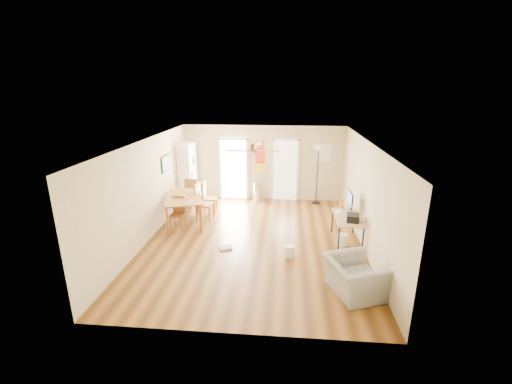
# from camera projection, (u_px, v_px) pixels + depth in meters

# --- Properties ---
(floor) EXTENTS (7.00, 7.00, 0.00)m
(floor) POSITION_uv_depth(u_px,v_px,m) (254.00, 241.00, 8.91)
(floor) COLOR brown
(floor) RESTS_ON ground
(ceiling) EXTENTS (5.50, 7.00, 0.00)m
(ceiling) POSITION_uv_depth(u_px,v_px,m) (254.00, 142.00, 8.13)
(ceiling) COLOR silver
(ceiling) RESTS_ON floor
(wall_back) EXTENTS (5.50, 0.04, 2.60)m
(wall_back) POSITION_uv_depth(u_px,v_px,m) (263.00, 163.00, 11.85)
(wall_back) COLOR beige
(wall_back) RESTS_ON floor
(wall_front) EXTENTS (5.50, 0.04, 2.60)m
(wall_front) POSITION_uv_depth(u_px,v_px,m) (232.00, 263.00, 5.20)
(wall_front) COLOR beige
(wall_front) RESTS_ON floor
(wall_left) EXTENTS (0.04, 7.00, 2.60)m
(wall_left) POSITION_uv_depth(u_px,v_px,m) (147.00, 191.00, 8.76)
(wall_left) COLOR beige
(wall_left) RESTS_ON floor
(wall_right) EXTENTS (0.04, 7.00, 2.60)m
(wall_right) POSITION_uv_depth(u_px,v_px,m) (366.00, 197.00, 8.29)
(wall_right) COLOR beige
(wall_right) RESTS_ON floor
(crown_molding) EXTENTS (5.50, 7.00, 0.08)m
(crown_molding) POSITION_uv_depth(u_px,v_px,m) (254.00, 143.00, 8.14)
(crown_molding) COLOR white
(crown_molding) RESTS_ON wall_back
(kitchen_doorway) EXTENTS (0.90, 0.10, 2.10)m
(kitchen_doorway) POSITION_uv_depth(u_px,v_px,m) (234.00, 169.00, 12.00)
(kitchen_doorway) COLOR white
(kitchen_doorway) RESTS_ON wall_back
(bathroom_doorway) EXTENTS (0.80, 0.10, 2.10)m
(bathroom_doorway) POSITION_uv_depth(u_px,v_px,m) (285.00, 171.00, 11.84)
(bathroom_doorway) COLOR white
(bathroom_doorway) RESTS_ON wall_back
(wall_decal) EXTENTS (0.46, 0.03, 1.10)m
(wall_decal) POSITION_uv_depth(u_px,v_px,m) (260.00, 156.00, 11.76)
(wall_decal) COLOR red
(wall_decal) RESTS_ON wall_back
(ac_grille) EXTENTS (0.50, 0.04, 0.60)m
(ac_grille) POSITION_uv_depth(u_px,v_px,m) (324.00, 153.00, 11.52)
(ac_grille) COLOR white
(ac_grille) RESTS_ON wall_back
(framed_poster) EXTENTS (0.04, 0.66, 0.48)m
(framed_poster) POSITION_uv_depth(u_px,v_px,m) (166.00, 163.00, 9.97)
(framed_poster) COLOR black
(framed_poster) RESTS_ON wall_left
(ceiling_fan) EXTENTS (1.24, 1.24, 0.20)m
(ceiling_fan) POSITION_uv_depth(u_px,v_px,m) (253.00, 151.00, 7.90)
(ceiling_fan) COLOR #593819
(ceiling_fan) RESTS_ON ceiling
(bookshelf) EXTENTS (0.62, 1.00, 2.05)m
(bookshelf) POSITION_uv_depth(u_px,v_px,m) (188.00, 174.00, 11.52)
(bookshelf) COLOR white
(bookshelf) RESTS_ON floor
(dining_table) EXTENTS (1.47, 1.90, 0.84)m
(dining_table) POSITION_uv_depth(u_px,v_px,m) (184.00, 210.00, 9.92)
(dining_table) COLOR olive
(dining_table) RESTS_ON floor
(dining_chair_right_a) EXTENTS (0.42, 0.42, 0.98)m
(dining_chair_right_a) POSITION_uv_depth(u_px,v_px,m) (210.00, 197.00, 10.85)
(dining_chair_right_a) COLOR #AB6D37
(dining_chair_right_a) RESTS_ON floor
(dining_chair_right_b) EXTENTS (0.50, 0.50, 1.12)m
(dining_chair_right_b) POSITION_uv_depth(u_px,v_px,m) (205.00, 202.00, 10.13)
(dining_chair_right_b) COLOR #A27034
(dining_chair_right_b) RESTS_ON floor
(dining_chair_near) EXTENTS (0.39, 0.39, 0.90)m
(dining_chair_near) POSITION_uv_depth(u_px,v_px,m) (177.00, 213.00, 9.60)
(dining_chair_near) COLOR olive
(dining_chair_near) RESTS_ON floor
(dining_chair_far) EXTENTS (0.46, 0.46, 1.03)m
(dining_chair_far) POSITION_uv_depth(u_px,v_px,m) (194.00, 193.00, 11.17)
(dining_chair_far) COLOR olive
(dining_chair_far) RESTS_ON floor
(trash_can) EXTENTS (0.37, 0.37, 0.68)m
(trash_can) POSITION_uv_depth(u_px,v_px,m) (258.00, 192.00, 11.87)
(trash_can) COLOR silver
(trash_can) RESTS_ON floor
(torchiere_lamp) EXTENTS (0.45, 0.45, 2.00)m
(torchiere_lamp) POSITION_uv_depth(u_px,v_px,m) (317.00, 175.00, 11.46)
(torchiere_lamp) COLOR black
(torchiere_lamp) RESTS_ON floor
(computer_desk) EXTENTS (0.65, 1.30, 0.70)m
(computer_desk) POSITION_uv_depth(u_px,v_px,m) (347.00, 230.00, 8.74)
(computer_desk) COLOR tan
(computer_desk) RESTS_ON floor
(imac) EXTENTS (0.13, 0.61, 0.56)m
(imac) POSITION_uv_depth(u_px,v_px,m) (350.00, 202.00, 8.87)
(imac) COLOR black
(imac) RESTS_ON computer_desk
(keyboard) EXTENTS (0.26, 0.43, 0.02)m
(keyboard) POSITION_uv_depth(u_px,v_px,m) (339.00, 212.00, 8.98)
(keyboard) COLOR silver
(keyboard) RESTS_ON computer_desk
(printer) EXTENTS (0.34, 0.38, 0.17)m
(printer) POSITION_uv_depth(u_px,v_px,m) (353.00, 218.00, 8.34)
(printer) COLOR black
(printer) RESTS_ON computer_desk
(orange_bottle) EXTENTS (0.09, 0.09, 0.27)m
(orange_bottle) POSITION_uv_depth(u_px,v_px,m) (341.00, 204.00, 9.18)
(orange_bottle) COLOR orange
(orange_bottle) RESTS_ON computer_desk
(wastebasket_a) EXTENTS (0.27, 0.27, 0.28)m
(wastebasket_a) POSITION_uv_depth(u_px,v_px,m) (290.00, 251.00, 8.06)
(wastebasket_a) COLOR white
(wastebasket_a) RESTS_ON floor
(wastebasket_b) EXTENTS (0.30, 0.30, 0.30)m
(wastebasket_b) POSITION_uv_depth(u_px,v_px,m) (343.00, 240.00, 8.63)
(wastebasket_b) COLOR white
(wastebasket_b) RESTS_ON floor
(floor_cloth) EXTENTS (0.37, 0.33, 0.04)m
(floor_cloth) POSITION_uv_depth(u_px,v_px,m) (226.00, 248.00, 8.47)
(floor_cloth) COLOR #ABAAA5
(floor_cloth) RESTS_ON floor
(armchair) EXTENTS (1.25, 1.33, 0.70)m
(armchair) POSITION_uv_depth(u_px,v_px,m) (354.00, 277.00, 6.57)
(armchair) COLOR gray
(armchair) RESTS_ON floor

